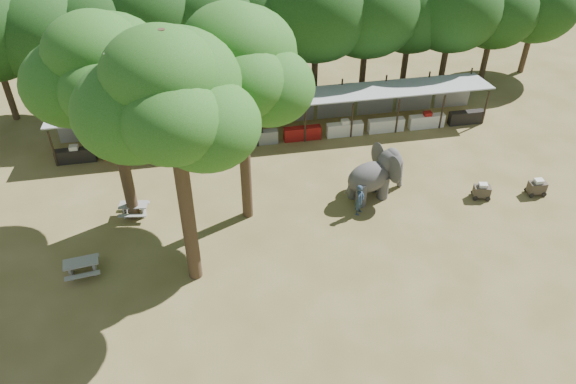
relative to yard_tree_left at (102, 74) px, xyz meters
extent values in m
plane|color=brown|center=(9.13, -7.19, -8.20)|extent=(100.00, 100.00, 0.00)
cube|color=#989BA0|center=(9.13, 6.81, -5.70)|extent=(28.00, 2.99, 0.39)
cylinder|color=#2D2319|center=(-3.47, 5.46, -7.00)|extent=(0.12, 0.12, 2.40)
cylinder|color=#2D2319|center=(-3.47, 8.16, -6.80)|extent=(0.12, 0.12, 2.80)
cube|color=black|center=(-3.47, 5.71, -7.75)|extent=(2.38, 0.50, 0.90)
cube|color=gray|center=(-3.47, 8.11, -7.20)|extent=(2.52, 0.12, 2.00)
cylinder|color=#2D2319|center=(-0.67, 5.46, -7.00)|extent=(0.12, 0.12, 2.40)
cylinder|color=#2D2319|center=(-0.67, 8.16, -6.80)|extent=(0.12, 0.12, 2.80)
cube|color=maroon|center=(-0.67, 5.71, -7.75)|extent=(2.38, 0.50, 0.90)
cube|color=gray|center=(-0.67, 8.11, -7.20)|extent=(2.52, 0.12, 2.00)
cylinder|color=#2D2319|center=(2.13, 5.46, -7.00)|extent=(0.12, 0.12, 2.40)
cylinder|color=#2D2319|center=(2.13, 8.16, -6.80)|extent=(0.12, 0.12, 2.80)
cube|color=maroon|center=(2.13, 5.71, -7.75)|extent=(2.38, 0.50, 0.90)
cube|color=gray|center=(2.13, 8.11, -7.20)|extent=(2.52, 0.12, 2.00)
cylinder|color=#2D2319|center=(4.93, 5.46, -7.00)|extent=(0.12, 0.12, 2.40)
cylinder|color=#2D2319|center=(4.93, 8.16, -6.80)|extent=(0.12, 0.12, 2.80)
cube|color=black|center=(4.93, 5.71, -7.75)|extent=(2.38, 0.50, 0.90)
cube|color=gray|center=(4.93, 8.11, -7.20)|extent=(2.52, 0.12, 2.00)
cylinder|color=#2D2319|center=(7.73, 5.46, -7.00)|extent=(0.12, 0.12, 2.40)
cylinder|color=#2D2319|center=(7.73, 8.16, -6.80)|extent=(0.12, 0.12, 2.80)
cube|color=gray|center=(7.73, 5.71, -7.75)|extent=(2.38, 0.50, 0.90)
cube|color=gray|center=(7.73, 8.11, -7.20)|extent=(2.52, 0.12, 2.00)
cylinder|color=#2D2319|center=(10.53, 5.46, -7.00)|extent=(0.12, 0.12, 2.40)
cylinder|color=#2D2319|center=(10.53, 8.16, -6.80)|extent=(0.12, 0.12, 2.80)
cube|color=maroon|center=(10.53, 5.71, -7.75)|extent=(2.38, 0.50, 0.90)
cube|color=gray|center=(10.53, 8.11, -7.20)|extent=(2.52, 0.12, 2.00)
cylinder|color=#2D2319|center=(13.33, 5.46, -7.00)|extent=(0.12, 0.12, 2.40)
cylinder|color=#2D2319|center=(13.33, 8.16, -6.80)|extent=(0.12, 0.12, 2.80)
cube|color=silver|center=(13.33, 5.71, -7.75)|extent=(2.38, 0.50, 0.90)
cube|color=gray|center=(13.33, 8.11, -7.20)|extent=(2.52, 0.12, 2.00)
cylinder|color=#2D2319|center=(16.13, 5.46, -7.00)|extent=(0.12, 0.12, 2.40)
cylinder|color=#2D2319|center=(16.13, 8.16, -6.80)|extent=(0.12, 0.12, 2.80)
cube|color=silver|center=(16.13, 5.71, -7.75)|extent=(2.38, 0.50, 0.90)
cube|color=gray|center=(16.13, 8.11, -7.20)|extent=(2.52, 0.12, 2.00)
cylinder|color=#2D2319|center=(18.93, 5.46, -7.00)|extent=(0.12, 0.12, 2.40)
cylinder|color=#2D2319|center=(18.93, 8.16, -6.80)|extent=(0.12, 0.12, 2.80)
cube|color=silver|center=(18.93, 5.71, -7.75)|extent=(2.38, 0.50, 0.90)
cube|color=gray|center=(18.93, 8.11, -7.20)|extent=(2.52, 0.12, 2.00)
cylinder|color=#2D2319|center=(21.73, 5.46, -7.00)|extent=(0.12, 0.12, 2.40)
cylinder|color=#2D2319|center=(21.73, 8.16, -6.80)|extent=(0.12, 0.12, 2.80)
cube|color=black|center=(21.73, 5.71, -7.75)|extent=(2.38, 0.50, 0.90)
cube|color=gray|center=(21.73, 8.11, -7.20)|extent=(2.52, 0.12, 2.00)
cylinder|color=#332316|center=(0.13, -0.19, -3.60)|extent=(0.60, 0.60, 9.20)
cone|color=#332316|center=(0.13, -0.19, 1.00)|extent=(0.57, 0.57, 2.88)
ellipsoid|color=#14510D|center=(-1.27, 0.11, -0.38)|extent=(4.80, 4.80, 3.94)
ellipsoid|color=#14510D|center=(1.33, -0.79, -0.78)|extent=(4.20, 4.20, 3.44)
ellipsoid|color=#14510D|center=(0.33, 0.91, 0.22)|extent=(5.20, 5.20, 4.26)
ellipsoid|color=#14510D|center=(0.13, -1.49, -0.08)|extent=(3.80, 3.80, 3.12)
ellipsoid|color=#14510D|center=(-0.17, 0.01, 1.02)|extent=(4.40, 4.40, 3.61)
cylinder|color=#332316|center=(3.13, -5.19, -3.00)|extent=(0.64, 0.64, 10.40)
cone|color=#332316|center=(3.13, -5.19, 2.20)|extent=(0.61, 0.61, 3.25)
ellipsoid|color=#14510D|center=(1.73, -4.89, 0.64)|extent=(4.80, 4.80, 3.94)
ellipsoid|color=#14510D|center=(4.33, -5.79, 0.24)|extent=(4.20, 4.20, 3.44)
ellipsoid|color=#14510D|center=(3.33, -4.09, 1.24)|extent=(5.20, 5.20, 4.26)
ellipsoid|color=#14510D|center=(3.13, -6.49, 0.94)|extent=(3.80, 3.80, 3.12)
ellipsoid|color=#14510D|center=(2.83, -4.99, 2.04)|extent=(4.40, 4.40, 3.61)
cylinder|color=#332316|center=(6.13, -1.19, -3.40)|extent=(0.56, 0.56, 9.60)
cone|color=#332316|center=(6.13, -1.19, 1.40)|extent=(0.53, 0.53, 3.00)
ellipsoid|color=#14510D|center=(4.73, -0.89, -0.04)|extent=(4.80, 4.80, 3.94)
ellipsoid|color=#14510D|center=(7.33, -1.79, -0.44)|extent=(4.20, 4.20, 3.44)
ellipsoid|color=#14510D|center=(6.33, -0.09, 0.56)|extent=(5.20, 5.20, 4.26)
ellipsoid|color=#14510D|center=(6.13, -2.49, 0.26)|extent=(3.80, 3.80, 3.12)
ellipsoid|color=#14510D|center=(5.83, -0.99, 1.36)|extent=(4.40, 4.40, 3.61)
cylinder|color=#332316|center=(-7.53, 11.81, -6.33)|extent=(0.44, 0.44, 3.74)
ellipsoid|color=black|center=(-7.53, 11.81, -2.68)|extent=(6.46, 5.95, 5.61)
cylinder|color=#332316|center=(-4.20, 11.81, -6.33)|extent=(0.44, 0.44, 3.74)
ellipsoid|color=black|center=(-4.20, 11.81, -2.68)|extent=(6.46, 5.95, 5.61)
cylinder|color=#332316|center=(-0.87, 11.81, -6.33)|extent=(0.44, 0.44, 3.74)
ellipsoid|color=black|center=(-0.87, 11.81, -2.68)|extent=(6.46, 5.95, 5.61)
cylinder|color=#332316|center=(2.47, 11.81, -6.33)|extent=(0.44, 0.44, 3.74)
ellipsoid|color=black|center=(2.47, 11.81, -2.68)|extent=(6.46, 5.95, 5.61)
cylinder|color=#332316|center=(5.80, 11.81, -6.33)|extent=(0.44, 0.44, 3.74)
ellipsoid|color=black|center=(5.80, 11.81, -2.68)|extent=(6.46, 5.95, 5.61)
cylinder|color=#332316|center=(9.13, 11.81, -6.33)|extent=(0.44, 0.44, 3.74)
ellipsoid|color=black|center=(9.13, 11.81, -2.68)|extent=(6.46, 5.95, 5.61)
cylinder|color=#332316|center=(12.47, 11.81, -6.33)|extent=(0.44, 0.44, 3.74)
ellipsoid|color=black|center=(12.47, 11.81, -2.68)|extent=(6.46, 5.95, 5.61)
cylinder|color=#332316|center=(15.80, 11.81, -6.33)|extent=(0.44, 0.44, 3.74)
ellipsoid|color=black|center=(15.80, 11.81, -2.68)|extent=(6.46, 5.95, 5.61)
cylinder|color=#332316|center=(19.13, 11.81, -6.33)|extent=(0.44, 0.44, 3.74)
ellipsoid|color=black|center=(19.13, 11.81, -2.68)|extent=(6.46, 5.95, 5.61)
cylinder|color=#332316|center=(22.47, 11.81, -6.33)|extent=(0.44, 0.44, 3.74)
ellipsoid|color=black|center=(22.47, 11.81, -2.68)|extent=(6.46, 5.95, 5.61)
cylinder|color=#332316|center=(25.80, 11.81, -6.33)|extent=(0.44, 0.44, 3.74)
ellipsoid|color=black|center=(25.80, 11.81, -2.68)|extent=(6.46, 5.95, 5.61)
cylinder|color=#332316|center=(29.13, 11.81, -6.33)|extent=(0.44, 0.44, 3.74)
ellipsoid|color=black|center=(29.13, 11.81, -2.68)|extent=(6.46, 5.95, 5.61)
ellipsoid|color=#3E3C3C|center=(12.90, -0.87, -6.83)|extent=(2.94, 2.20, 1.69)
cylinder|color=#3E3C3C|center=(12.32, -1.45, -7.49)|extent=(0.75, 0.75, 1.42)
cylinder|color=#3E3C3C|center=(12.10, -0.68, -7.49)|extent=(0.75, 0.75, 1.42)
cylinder|color=#3E3C3C|center=(13.70, -1.05, -7.49)|extent=(0.75, 0.75, 1.42)
cylinder|color=#3E3C3C|center=(13.48, -0.28, -7.49)|extent=(0.75, 0.75, 1.42)
ellipsoid|color=#3E3C3C|center=(14.09, -0.52, -6.23)|extent=(1.72, 1.53, 1.57)
ellipsoid|color=#3E3C3C|center=(14.07, -1.32, -6.19)|extent=(0.59, 1.30, 1.61)
ellipsoid|color=#3E3C3C|center=(13.65, 0.15, -6.19)|extent=(0.59, 1.30, 1.61)
cone|color=#3E3C3C|center=(14.83, -0.31, -7.31)|extent=(0.80, 0.80, 1.78)
imported|color=#26384C|center=(12.01, -2.14, -7.29)|extent=(0.75, 0.78, 1.82)
cube|color=gray|center=(-2.10, -4.14, -7.43)|extent=(1.67, 0.93, 0.06)
cube|color=gray|center=(-2.62, -4.21, -7.83)|extent=(0.18, 0.65, 0.74)
cube|color=gray|center=(-1.57, -4.08, -7.83)|extent=(0.18, 0.65, 0.74)
cube|color=gray|center=(-2.03, -4.72, -7.75)|extent=(1.62, 0.46, 0.05)
cube|color=gray|center=(-2.17, -3.56, -7.75)|extent=(1.62, 0.46, 0.05)
cube|color=gray|center=(0.17, -0.13, -7.49)|extent=(1.57, 0.91, 0.06)
cube|color=gray|center=(-0.32, -0.05, -7.86)|extent=(0.19, 0.60, 0.69)
cube|color=gray|center=(0.66, -0.20, -7.86)|extent=(0.19, 0.60, 0.69)
cube|color=gray|center=(0.09, -0.66, -7.79)|extent=(1.50, 0.47, 0.05)
cube|color=gray|center=(0.25, 0.41, -7.79)|extent=(1.50, 0.47, 0.05)
cube|color=#372E26|center=(19.09, -2.07, -7.76)|extent=(0.99, 0.74, 0.62)
cylinder|color=black|center=(18.67, -2.27, -8.07)|extent=(0.27, 0.12, 0.27)
cylinder|color=black|center=(19.36, -2.44, -8.07)|extent=(0.27, 0.12, 0.27)
cylinder|color=black|center=(18.82, -1.70, -8.07)|extent=(0.27, 0.12, 0.27)
cylinder|color=black|center=(19.51, -1.88, -8.07)|extent=(0.27, 0.12, 0.27)
cube|color=silver|center=(19.09, -2.07, -7.36)|extent=(0.52, 0.46, 0.22)
cube|color=#372E26|center=(22.27, -2.33, -7.74)|extent=(0.96, 0.60, 0.65)
cylinder|color=black|center=(21.88, -2.61, -8.06)|extent=(0.28, 0.07, 0.28)
cylinder|color=black|center=(22.62, -2.65, -8.06)|extent=(0.28, 0.07, 0.28)
cylinder|color=black|center=(21.91, -2.00, -8.06)|extent=(0.28, 0.07, 0.28)
cylinder|color=black|center=(22.65, -2.04, -8.06)|extent=(0.28, 0.07, 0.28)
cube|color=silver|center=(22.27, -2.33, -7.32)|extent=(0.48, 0.39, 0.23)
camera|label=1|loc=(4.02, -24.41, 11.09)|focal=35.00mm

